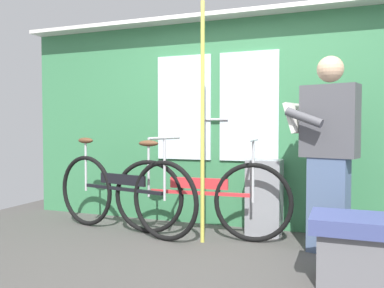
{
  "coord_description": "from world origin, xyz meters",
  "views": [
    {
      "loc": [
        1.05,
        -2.95,
        1.02
      ],
      "look_at": [
        -0.29,
        0.63,
        0.87
      ],
      "focal_mm": 37.86,
      "sensor_mm": 36.0,
      "label": 1
    }
  ],
  "objects_px": {
    "trash_bin_by_wall": "(264,197)",
    "bench_seat_corner": "(367,249)",
    "passenger_reading_newspaper": "(328,150)",
    "handrail_pole": "(203,123)",
    "bicycle_near_door": "(198,197)",
    "bicycle_leaning_behind": "(122,193)"
  },
  "relations": [
    {
      "from": "trash_bin_by_wall",
      "to": "bench_seat_corner",
      "type": "distance_m",
      "value": 1.35
    },
    {
      "from": "passenger_reading_newspaper",
      "to": "trash_bin_by_wall",
      "type": "height_order",
      "value": "passenger_reading_newspaper"
    },
    {
      "from": "handrail_pole",
      "to": "bicycle_near_door",
      "type": "bearing_deg",
      "value": 124.26
    },
    {
      "from": "bicycle_near_door",
      "to": "bench_seat_corner",
      "type": "xyz_separation_m",
      "value": [
        1.41,
        -0.7,
        -0.14
      ]
    },
    {
      "from": "bicycle_near_door",
      "to": "passenger_reading_newspaper",
      "type": "bearing_deg",
      "value": -6.08
    },
    {
      "from": "passenger_reading_newspaper",
      "to": "trash_bin_by_wall",
      "type": "relative_size",
      "value": 2.23
    },
    {
      "from": "bicycle_near_door",
      "to": "bench_seat_corner",
      "type": "relative_size",
      "value": 2.45
    },
    {
      "from": "bicycle_leaning_behind",
      "to": "bicycle_near_door",
      "type": "bearing_deg",
      "value": 19.83
    },
    {
      "from": "bicycle_leaning_behind",
      "to": "passenger_reading_newspaper",
      "type": "bearing_deg",
      "value": 14.23
    },
    {
      "from": "trash_bin_by_wall",
      "to": "bicycle_leaning_behind",
      "type": "bearing_deg",
      "value": -162.04
    },
    {
      "from": "trash_bin_by_wall",
      "to": "passenger_reading_newspaper",
      "type": "bearing_deg",
      "value": -33.97
    },
    {
      "from": "bicycle_near_door",
      "to": "trash_bin_by_wall",
      "type": "bearing_deg",
      "value": 27.97
    },
    {
      "from": "bicycle_leaning_behind",
      "to": "trash_bin_by_wall",
      "type": "xyz_separation_m",
      "value": [
        1.31,
        0.42,
        -0.03
      ]
    },
    {
      "from": "bicycle_leaning_behind",
      "to": "handrail_pole",
      "type": "relative_size",
      "value": 0.81
    },
    {
      "from": "bicycle_near_door",
      "to": "passenger_reading_newspaper",
      "type": "height_order",
      "value": "passenger_reading_newspaper"
    },
    {
      "from": "bench_seat_corner",
      "to": "trash_bin_by_wall",
      "type": "bearing_deg",
      "value": 129.25
    },
    {
      "from": "bicycle_near_door",
      "to": "bench_seat_corner",
      "type": "distance_m",
      "value": 1.58
    },
    {
      "from": "handrail_pole",
      "to": "bench_seat_corner",
      "type": "bearing_deg",
      "value": -23.4
    },
    {
      "from": "passenger_reading_newspaper",
      "to": "bicycle_near_door",
      "type": "bearing_deg",
      "value": 12.57
    },
    {
      "from": "bicycle_near_door",
      "to": "handrail_pole",
      "type": "bearing_deg",
      "value": -59.07
    },
    {
      "from": "bicycle_near_door",
      "to": "trash_bin_by_wall",
      "type": "distance_m",
      "value": 0.65
    },
    {
      "from": "passenger_reading_newspaper",
      "to": "handrail_pole",
      "type": "height_order",
      "value": "handrail_pole"
    }
  ]
}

